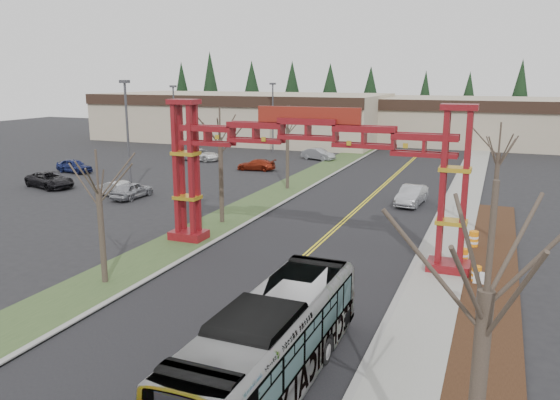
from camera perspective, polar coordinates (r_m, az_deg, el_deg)
The scene contains 33 objects.
road at distance 38.69m, azimuth 6.22°, elevation -2.63°, with size 12.00×110.00×0.02m, color black.
lane_line_left at distance 38.71m, azimuth 6.05°, elevation -2.59°, with size 0.12×100.00×0.01m, color yellow.
lane_line_right at distance 38.65m, azimuth 6.39°, elevation -2.63°, with size 0.12×100.00×0.01m, color yellow.
curb_right at distance 37.55m, azimuth 15.30°, elevation -3.39°, with size 0.30×110.00×0.15m, color gray.
sidewalk_right at distance 37.43m, azimuth 17.50°, elevation -3.58°, with size 2.60×110.00×0.14m, color gray.
landscape_strip at distance 23.29m, azimuth 20.83°, elevation -14.02°, with size 2.60×50.00×0.12m, color black.
grass_median at distance 41.47m, azimuth -4.47°, elevation -1.50°, with size 4.00×110.00×0.08m, color #354C26.
curb_left at distance 40.69m, azimuth -2.13°, elevation -1.69°, with size 0.30×110.00×0.15m, color gray.
gateway_arch at distance 30.92m, azimuth 2.92°, elevation 4.85°, with size 18.20×1.60×8.90m.
retail_building_west at distance 92.27m, azimuth -3.81°, elevation 8.72°, with size 46.00×22.30×7.50m.
retail_building_east at distance 91.15m, azimuth 22.12°, elevation 7.61°, with size 38.00×20.30×7.00m.
conifer_treeline at distance 103.48m, azimuth 16.83°, elevation 10.16°, with size 116.10×5.60×13.00m.
transit_bus at distance 18.67m, azimuth -0.94°, elevation -14.84°, with size 2.65×11.32×3.15m, color #A5A8AC.
silver_sedan at distance 45.69m, azimuth 13.60°, elevation 0.47°, with size 1.67×4.78×1.57m, color #A5A8AD.
parked_car_near_a at distance 48.50m, azimuth -15.22°, elevation 1.02°, with size 1.73×4.30×1.47m, color #999AA1.
parked_car_near_b at distance 49.66m, azimuth -16.79°, elevation 1.14°, with size 1.46×4.20×1.38m, color #BBBBBB.
parked_car_near_c at distance 55.74m, azimuth -22.91°, elevation 1.96°, with size 2.48×5.39×1.50m, color black.
parked_car_mid_a at distance 61.06m, azimuth -2.51°, elevation 3.71°, with size 1.76×4.32×1.25m, color maroon.
parked_car_mid_b at distance 63.56m, azimuth -20.70°, elevation 3.35°, with size 1.75×4.35×1.48m, color navy.
parked_car_far_a at distance 68.85m, azimuth 4.02°, elevation 4.80°, with size 1.54×4.42×1.46m, color #96989D.
parked_car_far_b at distance 68.88m, azimuth -8.38°, elevation 4.70°, with size 2.41×5.22×1.45m, color white.
bare_tree_median_near at distance 28.07m, azimuth -18.45°, elevation 1.00°, with size 2.98×2.98×6.82m.
bare_tree_median_mid at distance 38.24m, azimuth -6.27°, elevation 6.44°, with size 3.19×3.19×8.22m.
bare_tree_median_far at distance 50.00m, azimuth 0.80°, elevation 7.49°, with size 3.09×3.09×7.71m.
bare_tree_right_near at distance 11.38m, azimuth 20.77°, elevation -9.10°, with size 3.30×3.30×8.37m.
bare_tree_right_far at distance 36.92m, azimuth 21.87°, elevation 4.52°, with size 2.91×2.91×7.48m.
light_pole_near at distance 50.29m, azimuth -15.66°, elevation 7.20°, with size 0.86×0.43×9.96m.
light_pole_mid at distance 70.73m, azimuth -10.99°, elevation 8.55°, with size 0.80×0.40×9.18m.
light_pole_far at distance 75.47m, azimuth -0.76°, elevation 9.14°, with size 0.82×0.41×9.43m.
street_sign at distance 25.46m, azimuth 20.00°, elevation -8.25°, with size 0.45×0.05×1.99m.
barrel_south at distance 29.53m, azimuth 19.83°, elevation -7.36°, with size 0.49×0.49×0.91m.
barrel_mid at distance 31.82m, azimuth 18.57°, elevation -5.72°, with size 0.55×0.55×1.01m.
barrel_north at distance 35.33m, azimuth 19.55°, elevation -3.93°, with size 0.57×0.57×1.06m.
Camera 1 is at (9.99, -10.95, 10.23)m, focal length 35.00 mm.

